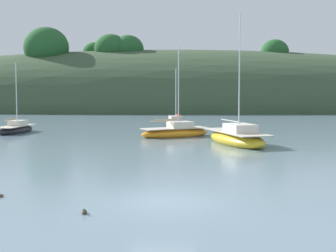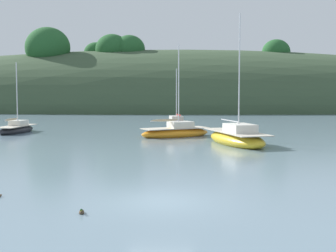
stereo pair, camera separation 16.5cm
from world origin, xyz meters
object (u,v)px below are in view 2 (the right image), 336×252
(duck_lone_left, at_px, (82,212))
(sailboat_red_portside, at_px, (177,124))
(sailboat_orange_cutter, at_px, (176,132))
(sailboat_white_near, at_px, (237,138))
(sailboat_grey_yawl, at_px, (17,129))

(duck_lone_left, bearing_deg, sailboat_red_portside, 84.71)
(sailboat_orange_cutter, distance_m, duck_lone_left, 25.62)
(sailboat_red_portside, height_order, sailboat_white_near, sailboat_white_near)
(sailboat_white_near, bearing_deg, sailboat_grey_yawl, 155.61)
(sailboat_orange_cutter, bearing_deg, sailboat_red_portside, 89.31)
(sailboat_orange_cutter, distance_m, sailboat_red_portside, 10.23)
(sailboat_orange_cutter, bearing_deg, sailboat_grey_yawl, 167.40)
(sailboat_orange_cutter, height_order, sailboat_white_near, sailboat_white_near)
(sailboat_orange_cutter, xyz_separation_m, sailboat_red_portside, (0.12, 10.23, -0.04))
(sailboat_orange_cutter, xyz_separation_m, sailboat_white_near, (4.52, -5.45, 0.07))
(sailboat_grey_yawl, height_order, sailboat_white_near, sailboat_white_near)
(sailboat_orange_cutter, relative_size, duck_lone_left, 18.98)
(sailboat_orange_cutter, distance_m, sailboat_grey_yawl, 15.18)
(duck_lone_left, bearing_deg, sailboat_white_near, 68.93)
(sailboat_grey_yawl, relative_size, duck_lone_left, 15.75)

